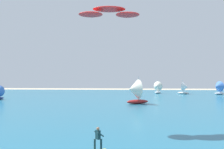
# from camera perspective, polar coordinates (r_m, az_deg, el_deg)

# --- Properties ---
(ocean) EXTENTS (160.00, 90.00, 0.10)m
(ocean) POSITION_cam_1_polar(r_m,az_deg,el_deg) (52.97, 2.63, -6.16)
(ocean) COLOR #236B89
(ocean) RESTS_ON ground
(kitesurfer) EXTENTS (1.89, 1.64, 1.67)m
(kitesurfer) POSITION_cam_1_polar(r_m,az_deg,el_deg) (17.13, -3.88, -15.72)
(kitesurfer) COLOR yellow
(kitesurfer) RESTS_ON ocean
(kite) EXTENTS (6.25, 2.50, 0.93)m
(kite) POSITION_cam_1_polar(r_m,az_deg,el_deg) (25.13, -0.68, 14.31)
(kite) COLOR red
(sailboat_far_right) EXTENTS (3.72, 3.37, 4.14)m
(sailboat_far_right) POSITION_cam_1_polar(r_m,az_deg,el_deg) (76.08, 16.66, -2.99)
(sailboat_far_right) COLOR silver
(sailboat_far_right) RESTS_ON ocean
(sailboat_trailing) EXTENTS (3.92, 3.49, 4.38)m
(sailboat_trailing) POSITION_cam_1_polar(r_m,az_deg,el_deg) (76.67, 23.55, -2.86)
(sailboat_trailing) COLOR white
(sailboat_trailing) RESTS_ON ocean
(sailboat_mid_right) EXTENTS (4.62, 4.13, 5.19)m
(sailboat_mid_right) POSITION_cam_1_polar(r_m,az_deg,el_deg) (46.32, 5.28, -3.95)
(sailboat_mid_right) COLOR maroon
(sailboat_mid_right) RESTS_ON ocean
(sailboat_mid_left) EXTENTS (3.46, 3.80, 4.22)m
(sailboat_mid_left) POSITION_cam_1_polar(r_m,az_deg,el_deg) (76.64, 10.51, -2.96)
(sailboat_mid_left) COLOR white
(sailboat_mid_left) RESTS_ON ocean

